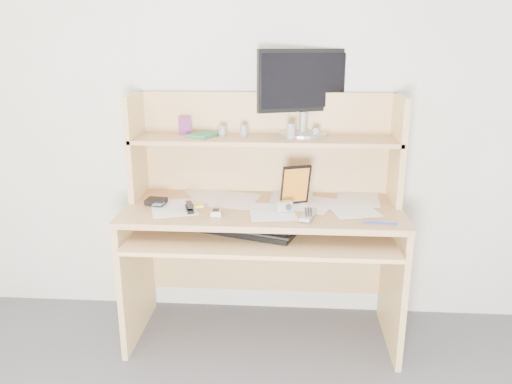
# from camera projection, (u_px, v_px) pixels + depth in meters

# --- Properties ---
(back_wall) EXTENTS (3.60, 0.04, 2.50)m
(back_wall) POSITION_uv_depth(u_px,v_px,m) (266.00, 101.00, 2.71)
(back_wall) COLOR silver
(back_wall) RESTS_ON floor
(desk) EXTENTS (1.40, 0.70, 1.30)m
(desk) POSITION_uv_depth(u_px,v_px,m) (264.00, 212.00, 2.64)
(desk) COLOR tan
(desk) RESTS_ON floor
(paper_clutter) EXTENTS (1.32, 0.54, 0.01)m
(paper_clutter) POSITION_uv_depth(u_px,v_px,m) (263.00, 206.00, 2.55)
(paper_clutter) COLOR white
(paper_clutter) RESTS_ON desk
(keyboard) EXTENTS (0.55, 0.34, 0.04)m
(keyboard) POSITION_uv_depth(u_px,v_px,m) (243.00, 229.00, 2.47)
(keyboard) COLOR black
(keyboard) RESTS_ON desk
(tv_remote) EXTENTS (0.09, 0.18, 0.02)m
(tv_remote) POSITION_uv_depth(u_px,v_px,m) (308.00, 214.00, 2.38)
(tv_remote) COLOR gray
(tv_remote) RESTS_ON paper_clutter
(flip_phone) EXTENTS (0.06, 0.10, 0.02)m
(flip_phone) POSITION_uv_depth(u_px,v_px,m) (216.00, 211.00, 2.42)
(flip_phone) COLOR #ACACAE
(flip_phone) RESTS_ON paper_clutter
(stapler) EXTENTS (0.07, 0.12, 0.04)m
(stapler) POSITION_uv_depth(u_px,v_px,m) (189.00, 206.00, 2.48)
(stapler) COLOR black
(stapler) RESTS_ON paper_clutter
(wallet) EXTENTS (0.11, 0.09, 0.03)m
(wallet) POSITION_uv_depth(u_px,v_px,m) (156.00, 201.00, 2.57)
(wallet) COLOR black
(wallet) RESTS_ON paper_clutter
(sticky_note_pad) EXTENTS (0.10, 0.10, 0.01)m
(sticky_note_pad) POSITION_uv_depth(u_px,v_px,m) (195.00, 205.00, 2.56)
(sticky_note_pad) COLOR yellow
(sticky_note_pad) RESTS_ON desk
(digital_camera) EXTENTS (0.09, 0.06, 0.05)m
(digital_camera) POSITION_uv_depth(u_px,v_px,m) (284.00, 206.00, 2.45)
(digital_camera) COLOR silver
(digital_camera) RESTS_ON paper_clutter
(game_case) EXTENTS (0.14, 0.07, 0.21)m
(game_case) POSITION_uv_depth(u_px,v_px,m) (296.00, 185.00, 2.53)
(game_case) COLOR black
(game_case) RESTS_ON paper_clutter
(blue_pen) EXTENTS (0.15, 0.03, 0.01)m
(blue_pen) POSITION_uv_depth(u_px,v_px,m) (380.00, 223.00, 2.29)
(blue_pen) COLOR #162DAC
(blue_pen) RESTS_ON paper_clutter
(card_box) EXTENTS (0.07, 0.04, 0.09)m
(card_box) POSITION_uv_depth(u_px,v_px,m) (185.00, 126.00, 2.67)
(card_box) COLOR maroon
(card_box) RESTS_ON desk
(shelf_book) EXTENTS (0.18, 0.20, 0.02)m
(shelf_book) POSITION_uv_depth(u_px,v_px,m) (204.00, 135.00, 2.62)
(shelf_book) COLOR #378A52
(shelf_book) RESTS_ON desk
(chip_stack_a) EXTENTS (0.04, 0.04, 0.05)m
(chip_stack_a) POSITION_uv_depth(u_px,v_px,m) (222.00, 131.00, 2.62)
(chip_stack_a) COLOR black
(chip_stack_a) RESTS_ON desk
(chip_stack_b) EXTENTS (0.04, 0.04, 0.06)m
(chip_stack_b) POSITION_uv_depth(u_px,v_px,m) (244.00, 131.00, 2.60)
(chip_stack_b) COLOR silver
(chip_stack_b) RESTS_ON desk
(chip_stack_c) EXTENTS (0.05, 0.05, 0.05)m
(chip_stack_c) POSITION_uv_depth(u_px,v_px,m) (316.00, 132.00, 2.59)
(chip_stack_c) COLOR black
(chip_stack_c) RESTS_ON desk
(chip_stack_d) EXTENTS (0.06, 0.06, 0.08)m
(chip_stack_d) POSITION_uv_depth(u_px,v_px,m) (291.00, 131.00, 2.53)
(chip_stack_d) COLOR white
(chip_stack_d) RESTS_ON desk
(monitor) EXTENTS (0.49, 0.27, 0.44)m
(monitor) POSITION_uv_depth(u_px,v_px,m) (304.00, 90.00, 2.61)
(monitor) COLOR #B6B5BB
(monitor) RESTS_ON desk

